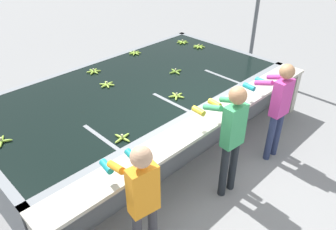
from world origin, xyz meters
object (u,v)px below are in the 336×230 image
at_px(banana_bunch_floating_2, 177,96).
at_px(support_post_right, 257,11).
at_px(banana_bunch_floating_0, 182,42).
at_px(banana_bunch_floating_5, 175,71).
at_px(worker_2, 278,104).
at_px(banana_bunch_floating_1, 107,85).
at_px(worker_1, 231,132).
at_px(banana_bunch_floating_4, 122,138).
at_px(banana_bunch_floating_7, 135,53).
at_px(banana_bunch_floating_3, 94,71).
at_px(banana_bunch_floating_8, 199,47).
at_px(knife_0, 263,81).
at_px(banana_bunch_floating_6, 2,141).
at_px(worker_0, 142,196).

height_order(banana_bunch_floating_2, support_post_right, support_post_right).
xyz_separation_m(banana_bunch_floating_0, banana_bunch_floating_5, (-1.30, -1.03, 0.00)).
height_order(worker_2, banana_bunch_floating_0, worker_2).
height_order(banana_bunch_floating_0, banana_bunch_floating_1, same).
bearing_deg(support_post_right, worker_1, -151.31).
height_order(banana_bunch_floating_4, banana_bunch_floating_7, same).
height_order(banana_bunch_floating_3, banana_bunch_floating_8, same).
xyz_separation_m(banana_bunch_floating_7, knife_0, (0.77, -2.71, -0.01)).
xyz_separation_m(banana_bunch_floating_2, banana_bunch_floating_6, (-2.58, 0.79, 0.00)).
bearing_deg(support_post_right, banana_bunch_floating_3, 163.55).
relative_size(banana_bunch_floating_3, banana_bunch_floating_7, 1.00).
xyz_separation_m(worker_2, banana_bunch_floating_0, (1.15, 3.11, -0.08)).
bearing_deg(banana_bunch_floating_5, knife_0, -59.50).
relative_size(banana_bunch_floating_4, banana_bunch_floating_8, 1.01).
distance_m(worker_0, banana_bunch_floating_5, 3.32).
bearing_deg(worker_2, banana_bunch_floating_5, 94.19).
relative_size(banana_bunch_floating_3, banana_bunch_floating_6, 1.08).
xyz_separation_m(banana_bunch_floating_2, banana_bunch_floating_3, (-0.42, 1.81, -0.00)).
distance_m(worker_0, worker_1, 1.58).
xyz_separation_m(banana_bunch_floating_2, knife_0, (1.52, -0.72, -0.01)).
distance_m(worker_1, banana_bunch_floating_6, 3.09).
height_order(worker_0, banana_bunch_floating_2, worker_0).
height_order(worker_1, banana_bunch_floating_4, worker_1).
bearing_deg(knife_0, worker_0, -169.77).
distance_m(worker_2, knife_0, 0.95).
bearing_deg(worker_0, banana_bunch_floating_5, 37.83).
xyz_separation_m(banana_bunch_floating_3, banana_bunch_floating_5, (1.11, -1.12, 0.00)).
bearing_deg(banana_bunch_floating_6, knife_0, -20.28).
relative_size(banana_bunch_floating_6, knife_0, 0.79).
relative_size(banana_bunch_floating_0, banana_bunch_floating_2, 1.01).
height_order(worker_1, worker_2, worker_1).
height_order(banana_bunch_floating_2, banana_bunch_floating_8, same).
distance_m(banana_bunch_floating_0, banana_bunch_floating_6, 4.66).
relative_size(banana_bunch_floating_2, banana_bunch_floating_5, 0.99).
bearing_deg(banana_bunch_floating_0, support_post_right, -36.99).
height_order(banana_bunch_floating_4, banana_bunch_floating_8, same).
xyz_separation_m(worker_0, banana_bunch_floating_6, (-0.64, 2.14, -0.07)).
bearing_deg(banana_bunch_floating_6, banana_bunch_floating_8, 5.73).
height_order(worker_0, banana_bunch_floating_1, worker_0).
bearing_deg(support_post_right, banana_bunch_floating_5, 179.91).
height_order(worker_1, banana_bunch_floating_5, worker_1).
xyz_separation_m(worker_2, banana_bunch_floating_1, (-1.41, 2.55, -0.08)).
bearing_deg(banana_bunch_floating_7, worker_0, -128.96).
relative_size(banana_bunch_floating_0, knife_0, 0.85).
height_order(worker_0, support_post_right, support_post_right).
bearing_deg(worker_1, banana_bunch_floating_4, 134.02).
bearing_deg(worker_2, worker_0, 179.20).
relative_size(banana_bunch_floating_5, banana_bunch_floating_7, 1.00).
distance_m(banana_bunch_floating_2, knife_0, 1.69).
bearing_deg(support_post_right, banana_bunch_floating_6, 179.00).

